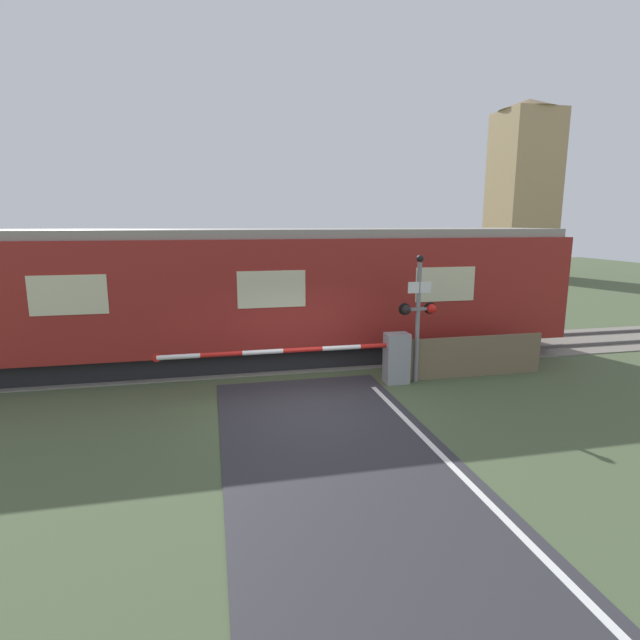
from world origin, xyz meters
name	(u,v)px	position (x,y,z in m)	size (l,w,h in m)	color
ground_plane	(312,408)	(0.00, 0.00, 0.00)	(80.00, 80.00, 0.00)	#475638
track_bed	(284,358)	(0.00, 4.17, 0.02)	(36.00, 3.20, 0.13)	slate
train	(265,294)	(-0.53, 4.17, 1.98)	(17.83, 3.18, 3.86)	black
crossing_barrier	(378,357)	(1.97, 1.28, 0.71)	(6.23, 0.44, 1.30)	gray
signal_post	(418,311)	(3.01, 1.26, 1.86)	(0.98, 0.26, 3.26)	gray
distant_building	(523,189)	(21.03, 24.03, 6.47)	(4.38, 4.38, 12.79)	tan
roadside_fence	(475,356)	(4.71, 1.34, 0.55)	(3.86, 0.06, 1.10)	#726047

